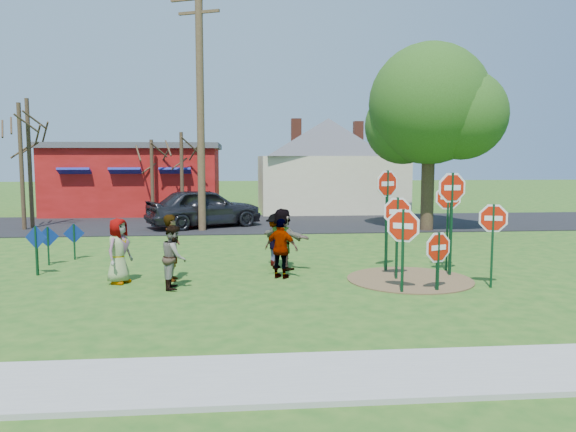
% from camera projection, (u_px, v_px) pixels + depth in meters
% --- Properties ---
extents(ground, '(120.00, 120.00, 0.00)m').
position_uv_depth(ground, '(234.00, 275.00, 14.96)').
color(ground, '#215418').
rests_on(ground, ground).
extents(sidewalk, '(22.00, 1.80, 0.08)m').
position_uv_depth(sidewalk, '(232.00, 380.00, 7.83)').
color(sidewalk, '#9E9E99').
rests_on(sidewalk, ground).
extents(road, '(120.00, 7.50, 0.04)m').
position_uv_depth(road, '(235.00, 224.00, 26.35)').
color(road, black).
rests_on(road, ground).
extents(dirt_patch, '(3.20, 3.20, 0.03)m').
position_uv_depth(dirt_patch, '(410.00, 279.00, 14.39)').
color(dirt_patch, brown).
rests_on(dirt_patch, ground).
extents(red_building, '(9.40, 7.69, 3.90)m').
position_uv_depth(red_building, '(138.00, 178.00, 32.07)').
color(red_building, maroon).
rests_on(red_building, ground).
extents(cream_house, '(9.40, 9.40, 6.50)m').
position_uv_depth(cream_house, '(328.00, 161.00, 32.99)').
color(cream_house, beige).
rests_on(cream_house, ground).
extents(stop_sign_a, '(0.91, 0.54, 2.09)m').
position_uv_depth(stop_sign_a, '(403.00, 233.00, 12.86)').
color(stop_sign_a, '#0F391F').
rests_on(stop_sign_a, ground).
extents(stop_sign_b, '(0.90, 0.46, 2.92)m').
position_uv_depth(stop_sign_b, '(387.00, 194.00, 15.24)').
color(stop_sign_b, '#0F391F').
rests_on(stop_sign_b, ground).
extents(stop_sign_c, '(1.07, 0.19, 2.88)m').
position_uv_depth(stop_sign_c, '(452.00, 200.00, 14.67)').
color(stop_sign_c, '#0F391F').
rests_on(stop_sign_c, ground).
extents(stop_sign_d, '(0.91, 0.25, 2.51)m').
position_uv_depth(stop_sign_d, '(448.00, 205.00, 15.43)').
color(stop_sign_d, '#0F391F').
rests_on(stop_sign_d, ground).
extents(stop_sign_e, '(0.92, 0.39, 1.53)m').
position_uv_depth(stop_sign_e, '(438.00, 250.00, 13.09)').
color(stop_sign_e, '#0F391F').
rests_on(stop_sign_e, ground).
extents(stop_sign_f, '(0.89, 0.29, 2.15)m').
position_uv_depth(stop_sign_f, '(493.00, 225.00, 13.38)').
color(stop_sign_f, '#0F391F').
rests_on(stop_sign_f, ground).
extents(stop_sign_g, '(1.00, 0.07, 2.26)m').
position_uv_depth(stop_sign_g, '(397.00, 219.00, 14.26)').
color(stop_sign_g, '#0F391F').
rests_on(stop_sign_g, ground).
extents(blue_diamond_b, '(0.62, 0.20, 1.34)m').
position_uv_depth(blue_diamond_b, '(36.00, 244.00, 14.86)').
color(blue_diamond_b, '#0F391F').
rests_on(blue_diamond_b, ground).
extents(blue_diamond_c, '(0.60, 0.17, 1.15)m').
position_uv_depth(blue_diamond_c, '(48.00, 241.00, 16.27)').
color(blue_diamond_c, '#0F391F').
rests_on(blue_diamond_c, ground).
extents(blue_diamond_d, '(0.62, 0.14, 1.12)m').
position_uv_depth(blue_diamond_d, '(74.00, 237.00, 17.17)').
color(blue_diamond_d, '#0F391F').
rests_on(blue_diamond_d, ground).
extents(person_a, '(0.82, 0.95, 1.64)m').
position_uv_depth(person_a, '(119.00, 251.00, 13.93)').
color(person_a, '#3D5586').
rests_on(person_a, ground).
extents(person_b, '(0.44, 0.64, 1.69)m').
position_uv_depth(person_b, '(172.00, 248.00, 14.26)').
color(person_b, '#25695E').
rests_on(person_b, ground).
extents(person_c, '(0.60, 0.76, 1.53)m').
position_uv_depth(person_c, '(174.00, 257.00, 13.39)').
color(person_c, '#9A513F').
rests_on(person_c, ground).
extents(person_d, '(0.76, 1.08, 1.53)m').
position_uv_depth(person_d, '(276.00, 240.00, 16.12)').
color(person_d, '#35363B').
rests_on(person_d, ground).
extents(person_e, '(0.98, 0.78, 1.56)m').
position_uv_depth(person_e, '(281.00, 249.00, 14.49)').
color(person_e, '#523662').
rests_on(person_e, ground).
extents(person_f, '(1.48, 1.50, 1.73)m').
position_uv_depth(person_f, '(282.00, 239.00, 15.67)').
color(person_f, '#1C4B32').
rests_on(person_f, ground).
extents(suv, '(5.46, 3.96, 1.73)m').
position_uv_depth(suv, '(204.00, 207.00, 24.97)').
color(suv, '#28282D').
rests_on(suv, road).
extents(utility_pole, '(2.37, 1.12, 10.31)m').
position_uv_depth(utility_pole, '(200.00, 102.00, 23.35)').
color(utility_pole, '#4C3823').
rests_on(utility_pole, ground).
extents(leafy_tree, '(5.56, 5.07, 7.90)m').
position_uv_depth(leafy_tree, '(432.00, 110.00, 23.49)').
color(leafy_tree, '#382819').
rests_on(leafy_tree, ground).
extents(bare_tree_west, '(1.80, 1.80, 5.67)m').
position_uv_depth(bare_tree_west, '(29.00, 145.00, 24.39)').
color(bare_tree_west, '#382819').
rests_on(bare_tree_west, ground).
extents(bare_tree_east, '(1.80, 1.80, 4.01)m').
position_uv_depth(bare_tree_east, '(152.00, 168.00, 28.14)').
color(bare_tree_east, '#382819').
rests_on(bare_tree_east, ground).
extents(bare_tree_mid, '(1.80, 1.80, 5.42)m').
position_uv_depth(bare_tree_mid, '(21.00, 148.00, 23.76)').
color(bare_tree_mid, '#382819').
rests_on(bare_tree_mid, ground).
extents(bare_tree_extra, '(1.80, 1.80, 4.37)m').
position_uv_depth(bare_tree_extra, '(182.00, 163.00, 27.75)').
color(bare_tree_extra, '#382819').
rests_on(bare_tree_extra, ground).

